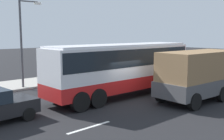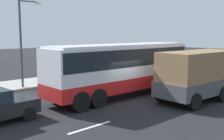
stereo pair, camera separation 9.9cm
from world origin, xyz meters
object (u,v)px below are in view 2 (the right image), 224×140
street_lamp (23,37)px  pedestrian_near_curb (85,65)px  coach_bus (122,64)px  pedestrian_at_crossing (113,65)px  car_silver_hatch (167,67)px  cargo_truck (206,73)px

street_lamp → pedestrian_near_curb: bearing=9.0°
coach_bus → pedestrian_at_crossing: 9.20m
coach_bus → car_silver_hatch: bearing=20.7°
car_silver_hatch → pedestrian_near_curb: bearing=146.8°
cargo_truck → pedestrian_at_crossing: cargo_truck is taller
car_silver_hatch → pedestrian_near_curb: pedestrian_near_curb is taller
cargo_truck → pedestrian_at_crossing: (2.55, 11.16, -0.63)m
pedestrian_at_crossing → street_lamp: street_lamp is taller
pedestrian_at_crossing → car_silver_hatch: bearing=-49.2°
coach_bus → car_silver_hatch: size_ratio=2.28×
pedestrian_at_crossing → street_lamp: bearing=171.0°
car_silver_hatch → coach_bus: bearing=-162.9°
cargo_truck → street_lamp: (-6.89, 10.95, 2.27)m
car_silver_hatch → street_lamp: street_lamp is taller
car_silver_hatch → pedestrian_at_crossing: 5.49m
coach_bus → pedestrian_at_crossing: bearing=51.4°
coach_bus → street_lamp: street_lamp is taller
pedestrian_near_curb → coach_bus: bearing=-71.0°
pedestrian_at_crossing → street_lamp: (-9.44, -0.21, 2.90)m
coach_bus → pedestrian_at_crossing: (5.90, 6.97, -1.13)m
coach_bus → street_lamp: (-3.54, 6.76, 1.77)m
street_lamp → car_silver_hatch: bearing=-13.3°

